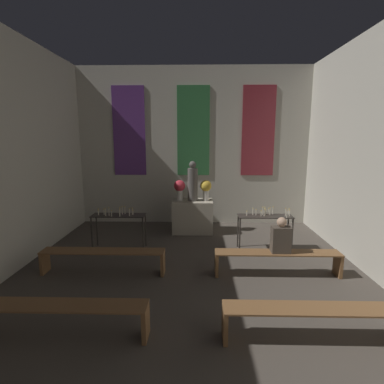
% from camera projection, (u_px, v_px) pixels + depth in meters
% --- Properties ---
extents(wall_back, '(7.24, 0.16, 4.77)m').
position_uv_depth(wall_back, '(193.00, 146.00, 9.22)').
color(wall_back, beige).
rests_on(wall_back, ground_plane).
extents(altar, '(1.14, 0.75, 0.92)m').
position_uv_depth(altar, '(193.00, 216.00, 8.56)').
color(altar, '#ADA38E').
rests_on(altar, ground_plane).
extents(statue, '(0.28, 0.28, 1.11)m').
position_uv_depth(statue, '(193.00, 183.00, 8.38)').
color(statue, '#5B5651').
rests_on(statue, altar).
extents(flower_vase_left, '(0.32, 0.32, 0.58)m').
position_uv_depth(flower_vase_left, '(180.00, 188.00, 8.42)').
color(flower_vase_left, beige).
rests_on(flower_vase_left, altar).
extents(flower_vase_right, '(0.32, 0.32, 0.58)m').
position_uv_depth(flower_vase_right, '(206.00, 188.00, 8.40)').
color(flower_vase_right, beige).
rests_on(flower_vase_right, altar).
extents(candle_rack_left, '(1.28, 0.41, 1.05)m').
position_uv_depth(candle_rack_left, '(119.00, 220.00, 7.20)').
color(candle_rack_left, '#332D28').
rests_on(candle_rack_left, ground_plane).
extents(candle_rack_right, '(1.28, 0.41, 1.05)m').
position_uv_depth(candle_rack_right, '(265.00, 220.00, 7.12)').
color(candle_rack_right, '#332D28').
rests_on(candle_rack_right, ground_plane).
extents(pew_third_left, '(2.43, 0.36, 0.48)m').
position_uv_depth(pew_third_left, '(58.00, 312.00, 4.02)').
color(pew_third_left, brown).
rests_on(pew_third_left, ground_plane).
extents(pew_third_right, '(2.43, 0.36, 0.48)m').
position_uv_depth(pew_third_right, '(315.00, 316.00, 3.94)').
color(pew_third_right, brown).
rests_on(pew_third_right, ground_plane).
extents(pew_back_left, '(2.43, 0.36, 0.48)m').
position_uv_depth(pew_back_left, '(103.00, 256.00, 5.93)').
color(pew_back_left, brown).
rests_on(pew_back_left, ground_plane).
extents(pew_back_right, '(2.43, 0.36, 0.48)m').
position_uv_depth(pew_back_right, '(277.00, 258.00, 5.85)').
color(pew_back_right, brown).
rests_on(pew_back_right, ground_plane).
extents(person_seated, '(0.36, 0.24, 0.70)m').
position_uv_depth(person_seated, '(281.00, 237.00, 5.77)').
color(person_seated, '#4C4238').
rests_on(person_seated, pew_back_right).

